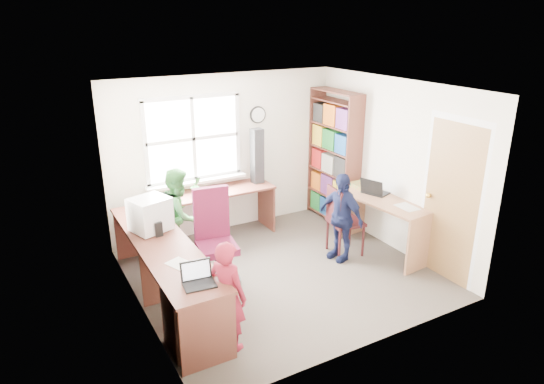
# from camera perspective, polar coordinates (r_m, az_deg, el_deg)

# --- Properties ---
(room) EXTENTS (3.64, 3.44, 2.44)m
(room) POSITION_cam_1_polar(r_m,az_deg,el_deg) (6.00, 0.80, 1.08)
(room) COLOR #423A34
(room) RESTS_ON ground
(l_desk) EXTENTS (2.38, 2.95, 0.75)m
(l_desk) POSITION_cam_1_polar(r_m,az_deg,el_deg) (5.50, -9.36, -9.80)
(l_desk) COLOR brown
(l_desk) RESTS_ON ground
(right_desk) EXTENTS (0.76, 1.42, 0.79)m
(right_desk) POSITION_cam_1_polar(r_m,az_deg,el_deg) (6.93, 13.17, -2.51)
(right_desk) COLOR #A37251
(right_desk) RESTS_ON ground
(bookshelf) EXTENTS (0.30, 1.02, 2.10)m
(bookshelf) POSITION_cam_1_polar(r_m,az_deg,el_deg) (7.80, 7.27, 3.74)
(bookshelf) COLOR brown
(bookshelf) RESTS_ON ground
(swivel_chair) EXTENTS (0.64, 0.64, 1.21)m
(swivel_chair) POSITION_cam_1_polar(r_m,az_deg,el_deg) (6.06, -6.70, -6.02)
(swivel_chair) COLOR black
(swivel_chair) RESTS_ON ground
(wooden_chair) EXTENTS (0.48, 0.48, 0.99)m
(wooden_chair) POSITION_cam_1_polar(r_m,az_deg,el_deg) (6.76, 8.15, -3.09)
(wooden_chair) COLOR #371214
(wooden_chair) RESTS_ON ground
(crt_monitor) EXTENTS (0.51, 0.48, 0.41)m
(crt_monitor) POSITION_cam_1_polar(r_m,az_deg,el_deg) (5.90, -14.14, -2.57)
(crt_monitor) COLOR silver
(crt_monitor) RESTS_ON l_desk
(laptop_left) EXTENTS (0.33, 0.28, 0.21)m
(laptop_left) POSITION_cam_1_polar(r_m,az_deg,el_deg) (4.76, -8.71, -10.05)
(laptop_left) COLOR black
(laptop_left) RESTS_ON l_desk
(laptop_right) EXTENTS (0.39, 0.42, 0.24)m
(laptop_right) POSITION_cam_1_polar(r_m,az_deg,el_deg) (6.99, 11.89, 0.19)
(laptop_right) COLOR black
(laptop_right) RESTS_ON right_desk
(speaker_a) EXTENTS (0.09, 0.09, 0.17)m
(speaker_a) POSITION_cam_1_polar(r_m,az_deg,el_deg) (5.79, -13.26, -4.23)
(speaker_a) COLOR black
(speaker_a) RESTS_ON l_desk
(speaker_b) EXTENTS (0.09, 0.09, 0.18)m
(speaker_b) POSITION_cam_1_polar(r_m,az_deg,el_deg) (6.19, -14.38, -2.70)
(speaker_b) COLOR black
(speaker_b) RESTS_ON l_desk
(cd_tower) EXTENTS (0.18, 0.16, 0.84)m
(cd_tower) POSITION_cam_1_polar(r_m,az_deg,el_deg) (7.35, -1.76, 4.25)
(cd_tower) COLOR black
(cd_tower) RESTS_ON l_desk
(game_box) EXTENTS (0.30, 0.30, 0.06)m
(game_box) POSITION_cam_1_polar(r_m,az_deg,el_deg) (7.26, 10.55, 0.80)
(game_box) COLOR red
(game_box) RESTS_ON right_desk
(paper_a) EXTENTS (0.29, 0.34, 0.00)m
(paper_a) POSITION_cam_1_polar(r_m,az_deg,el_deg) (5.14, -10.74, -8.32)
(paper_a) COLOR beige
(paper_a) RESTS_ON l_desk
(paper_b) EXTENTS (0.22, 0.31, 0.00)m
(paper_b) POSITION_cam_1_polar(r_m,az_deg,el_deg) (6.64, 15.60, -1.72)
(paper_b) COLOR beige
(paper_b) RESTS_ON right_desk
(potted_plant) EXTENTS (0.16, 0.13, 0.27)m
(potted_plant) POSITION_cam_1_polar(r_m,az_deg,el_deg) (6.98, -8.95, 0.71)
(potted_plant) COLOR #307939
(potted_plant) RESTS_ON l_desk
(person_red) EXTENTS (0.45, 0.51, 1.17)m
(person_red) POSITION_cam_1_polar(r_m,az_deg,el_deg) (4.88, -5.24, -12.02)
(person_red) COLOR maroon
(person_red) RESTS_ON ground
(person_green) EXTENTS (0.74, 0.79, 1.30)m
(person_green) POSITION_cam_1_polar(r_m,az_deg,el_deg) (6.62, -10.81, -2.67)
(person_green) COLOR #337E32
(person_green) RESTS_ON ground
(person_navy) EXTENTS (0.44, 0.77, 1.23)m
(person_navy) POSITION_cam_1_polar(r_m,az_deg,el_deg) (6.60, 8.10, -2.91)
(person_navy) COLOR #13193C
(person_navy) RESTS_ON ground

